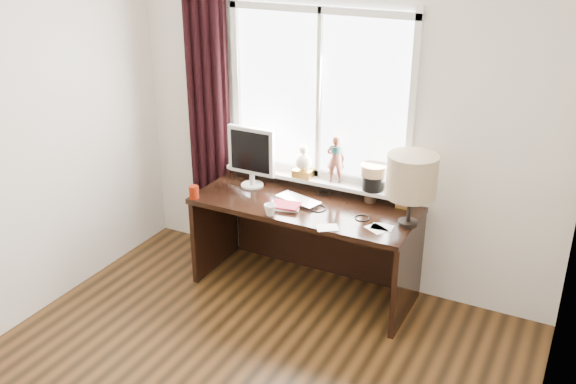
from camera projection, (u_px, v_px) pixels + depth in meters
The scene contains 15 objects.
wall_back at pixel (339, 122), 4.87m from camera, with size 3.50×2.60×0.00m, color beige.
wall_right at pixel (551, 319), 2.51m from camera, with size 4.00×2.60×0.00m, color beige.
laptop at pixel (299, 200), 4.85m from camera, with size 0.35×0.23×0.03m, color silver.
mug at pixel (270, 209), 4.63m from camera, with size 0.09×0.08×0.09m, color white.
red_cup at pixel (194, 192), 4.90m from camera, with size 0.08×0.08×0.10m, color maroon.
window at pixel (320, 121), 4.88m from camera, with size 1.52×0.21×1.40m.
curtain at pixel (209, 128), 5.34m from camera, with size 0.38×0.09×2.25m.
desk at pixel (310, 227), 5.01m from camera, with size 1.70×0.70×0.75m.
monitor at pixel (251, 153), 5.03m from camera, with size 0.40×0.18×0.49m.
notebook_stack at pixel (285, 206), 4.75m from camera, with size 0.26×0.22×0.03m.
brush_holder at pixel (371, 194), 4.84m from camera, with size 0.09×0.09×0.25m.
icon_frame at pixel (402, 201), 4.72m from camera, with size 0.10×0.03×0.13m.
table_lamp at pixel (412, 177), 4.35m from camera, with size 0.35×0.35×0.52m.
loose_papers at pixel (362, 228), 4.45m from camera, with size 0.51×0.33×0.00m.
desk_cables at pixel (333, 207), 4.76m from camera, with size 0.55×0.41×0.01m.
Camera 1 is at (1.79, -2.34, 2.76)m, focal length 40.00 mm.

